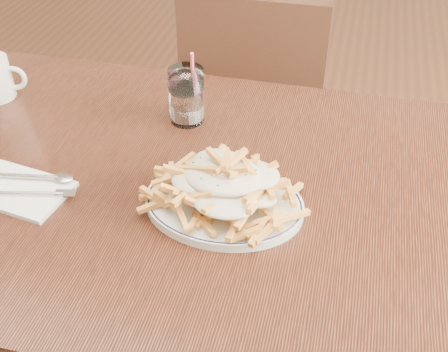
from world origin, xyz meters
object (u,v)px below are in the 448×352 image
(loaded_fries, at_px, (224,181))
(fries_plate, at_px, (224,203))
(chair_far, at_px, (255,106))
(water_glass, at_px, (187,98))
(table, at_px, (179,211))

(loaded_fries, bearing_deg, fries_plate, 180.00)
(chair_far, relative_size, water_glass, 5.44)
(table, xyz_separation_m, chair_far, (0.02, 0.70, -0.18))
(table, relative_size, fries_plate, 3.74)
(fries_plate, bearing_deg, water_glass, 119.23)
(water_glass, bearing_deg, fries_plate, -60.77)
(loaded_fries, bearing_deg, table, 151.98)
(fries_plate, height_order, loaded_fries, loaded_fries)
(fries_plate, distance_m, loaded_fries, 0.05)
(fries_plate, bearing_deg, loaded_fries, 0.00)
(table, bearing_deg, loaded_fries, -28.02)
(water_glass, bearing_deg, chair_far, 83.67)
(table, height_order, loaded_fries, loaded_fries)
(table, height_order, chair_far, chair_far)
(loaded_fries, xyz_separation_m, water_glass, (-0.14, 0.25, -0.01))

